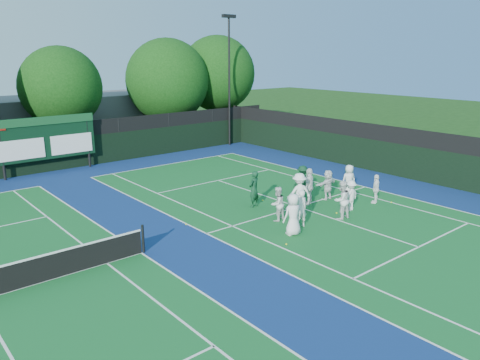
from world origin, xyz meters
TOP-DOWN VIEW (x-y plane):
  - ground at (0.00, 0.00)m, footprint 120.00×120.00m
  - court_apron at (-6.00, 1.00)m, footprint 34.00×32.00m
  - near_court at (0.00, 1.00)m, footprint 11.05×23.85m
  - back_fence at (-6.00, 16.00)m, footprint 34.00×0.08m
  - divider_fence_right at (9.00, 1.00)m, footprint 0.08×32.00m
  - scoreboard at (-7.01, 15.59)m, footprint 6.00×0.21m
  - clubhouse at (-2.00, 24.00)m, footprint 18.00×6.00m
  - light_pole_right at (7.50, 15.70)m, footprint 1.20×0.30m
  - tree_c at (-4.30, 19.58)m, footprint 5.64×5.64m
  - tree_d at (4.30, 19.58)m, footprint 6.68×6.68m
  - tree_e at (9.37, 19.58)m, footprint 6.52×6.52m
  - tennis_ball_0 at (-3.77, -1.95)m, footprint 0.07×0.07m
  - tennis_ball_1 at (1.06, 2.49)m, footprint 0.07×0.07m
  - tennis_ball_2 at (4.08, -1.58)m, footprint 0.07×0.07m
  - tennis_ball_3 at (-5.56, 2.42)m, footprint 0.07×0.07m
  - tennis_ball_4 at (-0.64, 2.82)m, footprint 0.07×0.07m
  - tennis_ball_5 at (0.67, -0.85)m, footprint 0.07×0.07m
  - player_front_0 at (-2.80, -1.35)m, footprint 0.95×0.70m
  - player_front_1 at (-1.91, -0.93)m, footprint 0.70×0.56m
  - player_front_2 at (0.29, -1.39)m, footprint 0.90×0.72m
  - player_front_3 at (1.54, -0.94)m, footprint 1.00×0.61m
  - player_front_4 at (3.44, -1.04)m, footprint 0.94×0.68m
  - player_back_0 at (-2.11, 0.27)m, footprint 0.81×0.66m
  - player_back_1 at (-0.43, 0.55)m, footprint 1.37×1.07m
  - player_back_2 at (0.72, 0.95)m, footprint 1.18×0.85m
  - player_back_3 at (2.10, 0.91)m, footprint 1.44×0.47m
  - player_back_4 at (3.51, 0.67)m, footprint 0.93×0.77m
  - coach_left at (-1.62, 2.40)m, footprint 0.74×0.59m
  - coach_right at (1.55, 2.15)m, footprint 1.14×0.77m

SIDE VIEW (x-z plane):
  - ground at x=0.00m, z-range 0.00..0.00m
  - court_apron at x=-6.00m, z-range 0.00..0.01m
  - near_court at x=0.00m, z-range 0.01..0.01m
  - tennis_ball_0 at x=-3.77m, z-range 0.00..0.07m
  - tennis_ball_1 at x=1.06m, z-range 0.00..0.07m
  - tennis_ball_2 at x=4.08m, z-range 0.00..0.07m
  - tennis_ball_3 at x=-5.56m, z-range 0.00..0.07m
  - tennis_ball_4 at x=-0.64m, z-range 0.00..0.07m
  - tennis_ball_5 at x=0.67m, z-range 0.00..0.07m
  - player_front_4 at x=3.44m, z-range 0.00..1.48m
  - player_front_3 at x=1.54m, z-range 0.00..1.49m
  - player_back_3 at x=2.10m, z-range 0.00..1.54m
  - player_back_0 at x=-2.11m, z-range 0.00..1.57m
  - coach_right at x=1.55m, z-range 0.00..1.63m
  - player_back_4 at x=3.51m, z-range 0.00..1.64m
  - player_front_1 at x=-1.91m, z-range 0.00..1.66m
  - player_front_0 at x=-2.80m, z-range 0.00..1.77m
  - player_front_2 at x=0.29m, z-range 0.00..1.77m
  - coach_left at x=-1.62m, z-range 0.00..1.80m
  - player_back_2 at x=0.72m, z-range 0.00..1.85m
  - player_back_1 at x=-0.43m, z-range 0.00..1.86m
  - back_fence at x=-6.00m, z-range -0.14..2.86m
  - divider_fence_right at x=9.00m, z-range -0.14..2.86m
  - clubhouse at x=-2.00m, z-range 0.00..4.00m
  - scoreboard at x=-7.01m, z-range 0.42..3.97m
  - tree_c at x=-4.30m, z-range 0.93..8.72m
  - tree_d at x=4.30m, z-range 0.73..9.20m
  - tree_e at x=9.37m, z-range 0.97..9.77m
  - light_pole_right at x=7.50m, z-range 1.24..11.36m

